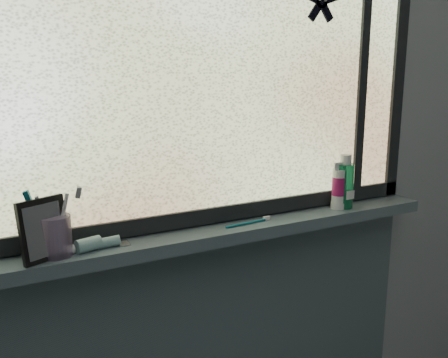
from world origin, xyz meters
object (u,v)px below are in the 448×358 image
Objects in this scene: mouthwash_bottle at (345,181)px; cream_tube at (339,184)px; vanity_mirror at (44,229)px; toothbrush_cup at (56,236)px.

mouthwash_bottle is 1.33× the size of cream_tube.
mouthwash_bottle is (1.02, 0.02, 0.01)m from vanity_mirror.
vanity_mirror reaches higher than toothbrush_cup.
mouthwash_bottle is (0.99, 0.00, 0.04)m from toothbrush_cup.
mouthwash_bottle is at bearing -22.17° from vanity_mirror.
cream_tube is at bearing -22.13° from vanity_mirror.
mouthwash_bottle is 0.03m from cream_tube.
mouthwash_bottle reaches higher than vanity_mirror.
toothbrush_cup is at bearing 0.20° from vanity_mirror.
vanity_mirror is at bearing -179.05° from cream_tube.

